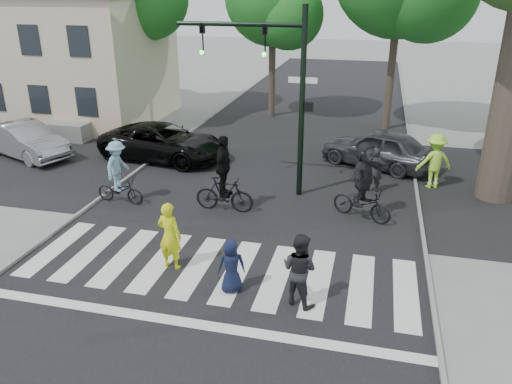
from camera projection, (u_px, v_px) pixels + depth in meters
ground at (204, 291)px, 11.43m from camera, size 120.00×120.00×0.00m
road_stem at (256, 205)px, 15.92m from camera, size 10.00×70.00×0.01m
road_cross at (275, 173)px, 18.61m from camera, size 70.00×10.00×0.01m
curb_left at (112, 189)px, 17.00m from camera, size 0.10×70.00×0.10m
curb_right at (421, 220)px, 14.79m from camera, size 0.10×70.00×0.10m
crosswalk at (213, 275)px, 12.02m from camera, size 10.00×3.85×0.01m
traffic_signal at (276, 76)px, 15.43m from camera, size 4.45×0.29×6.00m
bg_tree_2 at (277, 1)px, 24.53m from camera, size 5.04×4.80×8.40m
house at (76, 44)px, 25.05m from camera, size 8.40×8.10×8.82m
pedestrian_woman at (170, 236)px, 12.06m from camera, size 0.70×0.52×1.74m
pedestrian_child at (231, 266)px, 11.19m from camera, size 0.75×0.63×1.30m
pedestrian_adult at (299, 269)px, 10.68m from camera, size 1.01×0.91×1.69m
cyclist_left at (119, 177)px, 15.78m from camera, size 1.66×1.10×2.05m
cyclist_mid at (224, 181)px, 15.15m from camera, size 1.84×1.12×2.40m
cyclist_right at (363, 185)px, 14.61m from camera, size 1.98×1.82×2.38m
car_suv at (163, 142)px, 19.89m from camera, size 5.37×3.03×1.42m
car_silver at (26, 140)px, 20.17m from camera, size 4.51×2.97×1.40m
car_grey at (378, 148)px, 19.06m from camera, size 4.65×3.32×1.47m
bystander_hivis at (434, 161)px, 16.97m from camera, size 1.40×1.09×1.91m
bystander_dark at (374, 170)px, 16.67m from camera, size 0.60×0.42×1.56m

